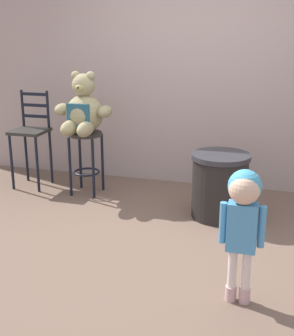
# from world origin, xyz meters

# --- Properties ---
(ground_plane) EXTENTS (24.00, 24.00, 0.00)m
(ground_plane) POSITION_xyz_m (0.00, 0.00, 0.00)
(ground_plane) COLOR brown
(building_wall) EXTENTS (6.06, 0.30, 3.44)m
(building_wall) POSITION_xyz_m (0.00, 1.83, 1.72)
(building_wall) COLOR #A5938B
(building_wall) RESTS_ON ground_plane
(bar_stool_with_teddy) EXTENTS (0.38, 0.38, 0.73)m
(bar_stool_with_teddy) POSITION_xyz_m (-1.10, 1.00, 0.52)
(bar_stool_with_teddy) COLOR #292925
(bar_stool_with_teddy) RESTS_ON ground_plane
(teddy_bear) EXTENTS (0.65, 0.59, 0.68)m
(teddy_bear) POSITION_xyz_m (-1.10, 0.97, 0.97)
(teddy_bear) COLOR #9A9066
(teddy_bear) RESTS_ON bar_stool_with_teddy
(child_walking) EXTENTS (0.31, 0.25, 0.97)m
(child_walking) POSITION_xyz_m (0.80, -0.77, 0.70)
(child_walking) COLOR #C59D9A
(child_walking) RESTS_ON ground_plane
(trash_bin) EXTENTS (0.59, 0.59, 0.66)m
(trash_bin) POSITION_xyz_m (0.47, 0.72, 0.33)
(trash_bin) COLOR black
(trash_bin) RESTS_ON ground_plane
(bar_chair_empty) EXTENTS (0.40, 0.40, 1.14)m
(bar_chair_empty) POSITION_xyz_m (-1.83, 1.08, 0.63)
(bar_chair_empty) COLOR #292925
(bar_chair_empty) RESTS_ON ground_plane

